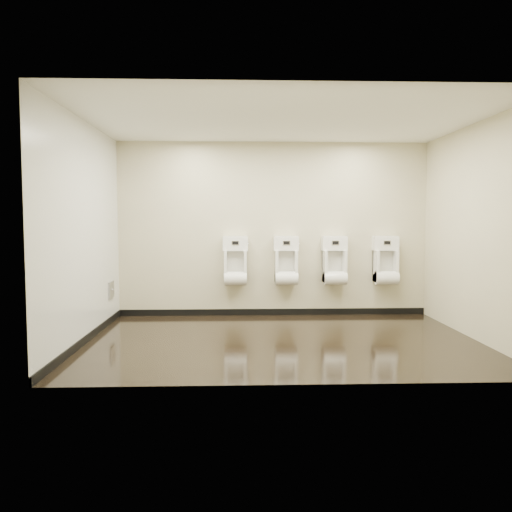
{
  "coord_description": "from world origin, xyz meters",
  "views": [
    {
      "loc": [
        -0.57,
        -6.32,
        1.54
      ],
      "look_at": [
        -0.32,
        0.55,
        1.05
      ],
      "focal_mm": 35.0,
      "sensor_mm": 36.0,
      "label": 1
    }
  ],
  "objects_px": {
    "urinal_3": "(386,264)",
    "urinal_1": "(286,264)",
    "urinal_0": "(235,264)",
    "access_panel": "(111,290)",
    "urinal_2": "(335,264)"
  },
  "relations": [
    {
      "from": "urinal_3",
      "to": "urinal_1",
      "type": "bearing_deg",
      "value": 180.0
    },
    {
      "from": "urinal_1",
      "to": "urinal_3",
      "type": "bearing_deg",
      "value": 0.0
    },
    {
      "from": "urinal_0",
      "to": "access_panel",
      "type": "bearing_deg",
      "value": -167.51
    },
    {
      "from": "urinal_1",
      "to": "urinal_2",
      "type": "bearing_deg",
      "value": 0.0
    },
    {
      "from": "urinal_0",
      "to": "urinal_3",
      "type": "height_order",
      "value": "same"
    },
    {
      "from": "access_panel",
      "to": "urinal_2",
      "type": "relative_size",
      "value": 0.33
    },
    {
      "from": "urinal_2",
      "to": "urinal_3",
      "type": "xyz_separation_m",
      "value": [
        0.83,
        0.0,
        0.0
      ]
    },
    {
      "from": "urinal_1",
      "to": "urinal_2",
      "type": "xyz_separation_m",
      "value": [
        0.78,
        0.0,
        0.0
      ]
    },
    {
      "from": "urinal_0",
      "to": "urinal_3",
      "type": "relative_size",
      "value": 1.0
    },
    {
      "from": "urinal_0",
      "to": "urinal_1",
      "type": "xyz_separation_m",
      "value": [
        0.81,
        0.0,
        0.0
      ]
    },
    {
      "from": "urinal_1",
      "to": "urinal_2",
      "type": "relative_size",
      "value": 1.0
    },
    {
      "from": "urinal_0",
      "to": "urinal_2",
      "type": "relative_size",
      "value": 1.0
    },
    {
      "from": "urinal_1",
      "to": "urinal_2",
      "type": "height_order",
      "value": "same"
    },
    {
      "from": "urinal_0",
      "to": "urinal_2",
      "type": "distance_m",
      "value": 1.6
    },
    {
      "from": "urinal_2",
      "to": "urinal_3",
      "type": "relative_size",
      "value": 1.0
    }
  ]
}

